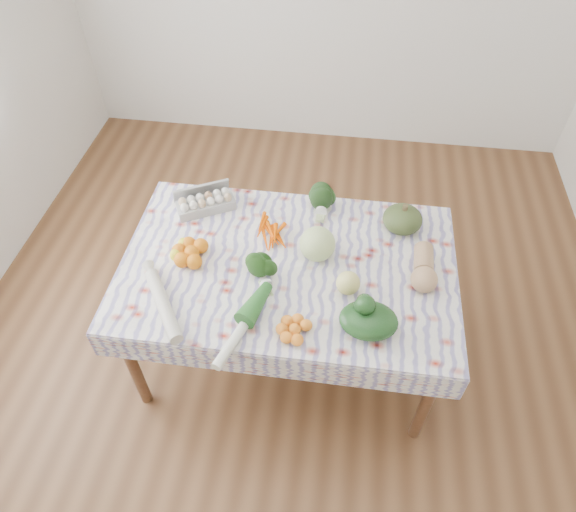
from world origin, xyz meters
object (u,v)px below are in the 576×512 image
(cabbage, at_px, (317,244))
(dining_table, at_px, (288,275))
(egg_carton, at_px, (206,204))
(kabocha_squash, at_px, (403,219))
(butternut_squash, at_px, (424,267))
(grapefruit, at_px, (348,283))

(cabbage, bearing_deg, dining_table, -152.41)
(egg_carton, relative_size, kabocha_squash, 1.51)
(cabbage, xyz_separation_m, butternut_squash, (0.52, -0.06, -0.03))
(egg_carton, bearing_deg, butternut_squash, -43.48)
(egg_carton, relative_size, cabbage, 1.76)
(dining_table, bearing_deg, egg_carton, 146.08)
(egg_carton, xyz_separation_m, cabbage, (0.63, -0.26, 0.05))
(dining_table, height_order, butternut_squash, butternut_squash)
(dining_table, height_order, cabbage, cabbage)
(egg_carton, relative_size, grapefruit, 2.74)
(kabocha_squash, relative_size, butternut_squash, 0.75)
(kabocha_squash, height_order, grapefruit, kabocha_squash)
(dining_table, distance_m, butternut_squash, 0.67)
(dining_table, xyz_separation_m, egg_carton, (-0.50, 0.33, 0.13))
(grapefruit, bearing_deg, egg_carton, 149.83)
(cabbage, bearing_deg, grapefruit, -50.60)
(cabbage, height_order, grapefruit, cabbage)
(egg_carton, relative_size, butternut_squash, 1.13)
(dining_table, xyz_separation_m, grapefruit, (0.30, -0.13, 0.14))
(kabocha_squash, xyz_separation_m, grapefruit, (-0.26, -0.46, -0.01))
(butternut_squash, bearing_deg, egg_carton, 166.72)
(dining_table, height_order, grapefruit, grapefruit)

